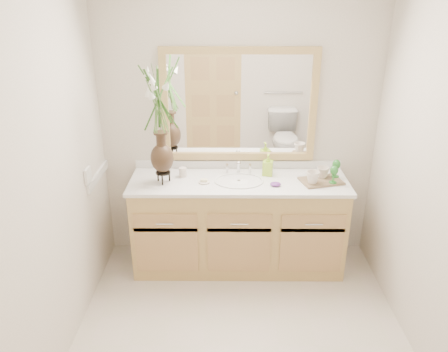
{
  "coord_description": "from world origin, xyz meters",
  "views": [
    {
      "loc": [
        -0.11,
        -2.35,
        2.32
      ],
      "look_at": [
        -0.12,
        0.65,
        1.03
      ],
      "focal_mm": 35.0,
      "sensor_mm": 36.0,
      "label": 1
    }
  ],
  "objects_px": {
    "flower_vase": "(159,110)",
    "tray": "(321,181)",
    "soap_bottle": "(268,166)",
    "tumbler": "(183,172)"
  },
  "relations": [
    {
      "from": "flower_vase",
      "to": "tray",
      "type": "distance_m",
      "value": 1.45
    },
    {
      "from": "flower_vase",
      "to": "soap_bottle",
      "type": "distance_m",
      "value": 1.04
    },
    {
      "from": "soap_bottle",
      "to": "flower_vase",
      "type": "bearing_deg",
      "value": -157.67
    },
    {
      "from": "tray",
      "to": "soap_bottle",
      "type": "bearing_deg",
      "value": 145.93
    },
    {
      "from": "flower_vase",
      "to": "tray",
      "type": "relative_size",
      "value": 2.7
    },
    {
      "from": "flower_vase",
      "to": "tumbler",
      "type": "distance_m",
      "value": 0.61
    },
    {
      "from": "tray",
      "to": "flower_vase",
      "type": "bearing_deg",
      "value": 165.62
    },
    {
      "from": "flower_vase",
      "to": "tumbler",
      "type": "xyz_separation_m",
      "value": [
        0.15,
        0.12,
        -0.57
      ]
    },
    {
      "from": "flower_vase",
      "to": "tumbler",
      "type": "relative_size",
      "value": 11.11
    },
    {
      "from": "flower_vase",
      "to": "tumbler",
      "type": "bearing_deg",
      "value": 38.25
    }
  ]
}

